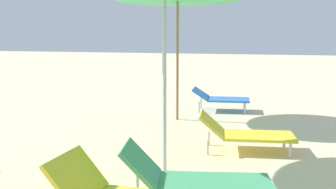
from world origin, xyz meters
name	(u,v)px	position (x,y,z in m)	size (l,w,h in m)	color
lounger_third_shoreside	(244,133)	(1.65, 7.30, 0.28)	(1.49, 0.88, 0.57)	yellow
lounger_third_inland	(193,178)	(1.41, 5.18, 0.29)	(1.60, 0.95, 0.63)	#4CA572
lounger_farthest_shoreside	(220,98)	(0.71, 10.41, 0.30)	(1.37, 0.84, 0.53)	blue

